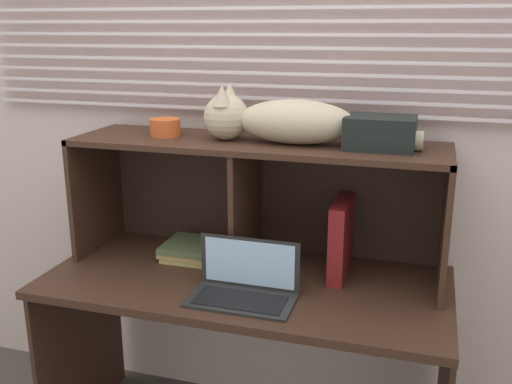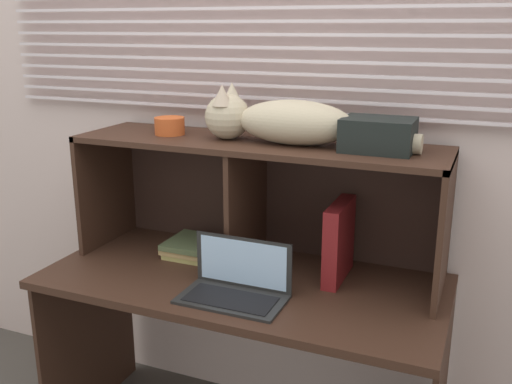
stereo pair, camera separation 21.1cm
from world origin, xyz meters
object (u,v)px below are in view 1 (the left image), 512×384
Objects in this scene: laptop at (244,286)px; book_stack at (191,250)px; small_basket at (165,127)px; storage_box at (380,133)px; cat at (281,120)px; binder_upright at (341,238)px.

laptop is 1.65× the size of book_stack.
small_basket is 0.81m from storage_box.
book_stack is (-0.37, -0.00, -0.54)m from cat.
storage_box reaches higher than laptop.
cat is 2.19× the size of laptop.
binder_upright is at bearing 0.32° from book_stack.
small_basket reaches higher than book_stack.
storage_box is at bearing 0.00° from binder_upright.
storage_box is at bearing 0.00° from cat.
laptop reaches higher than book_stack.
binder_upright is at bearing 0.00° from small_basket.
laptop is 1.51× the size of storage_box.
book_stack is at bearing 138.49° from laptop.
cat is 6.77× the size of small_basket.
cat is 2.73× the size of binder_upright.
binder_upright is at bearing 0.00° from cat.
storage_box reaches higher than binder_upright.
cat reaches higher than small_basket.
cat is 0.65m from book_stack.
cat is at bearing 0.53° from book_stack.
laptop is 0.41m from binder_upright.
binder_upright is 1.32× the size of book_stack.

